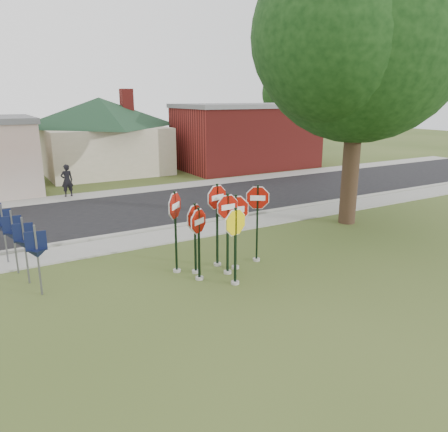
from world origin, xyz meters
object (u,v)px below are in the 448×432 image
stop_sign_center (228,223)px  pedestrian (67,180)px  oak_tree (361,33)px  stop_sign_yellow (235,236)px  stop_sign_left (199,235)px

stop_sign_center → pedestrian: 13.52m
oak_tree → stop_sign_center: bearing=-162.8°
stop_sign_yellow → pedestrian: stop_sign_yellow is taller
stop_sign_center → stop_sign_left: stop_sign_center is taller
stop_sign_center → stop_sign_yellow: 0.83m
pedestrian → stop_sign_yellow: bearing=92.7°
stop_sign_center → stop_sign_left: (-0.96, 0.03, -0.23)m
oak_tree → pedestrian: bearing=130.4°
oak_tree → pedestrian: 16.01m
stop_sign_center → stop_sign_yellow: stop_sign_center is taller
stop_sign_center → stop_sign_yellow: bearing=-104.9°
oak_tree → pedestrian: (-9.43, 11.07, -6.70)m
stop_sign_yellow → oak_tree: bearing=22.1°
stop_sign_yellow → stop_sign_center: bearing=75.1°
stop_sign_center → stop_sign_yellow: size_ratio=1.09×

